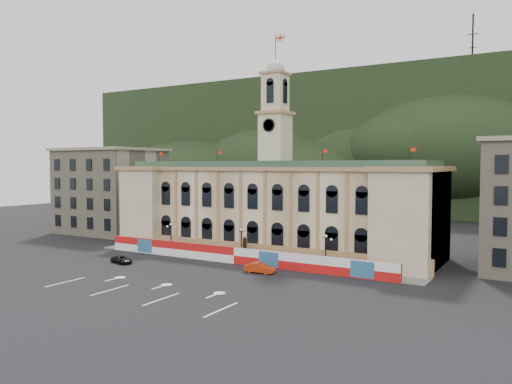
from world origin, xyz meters
The scene contains 13 objects.
ground centered at (0.00, 0.00, 0.00)m, with size 260.00×260.00×0.00m, color black.
lane_markings centered at (0.00, -5.00, 0.00)m, with size 26.00×10.00×0.02m, color white, non-canonical shape.
hill_ridge centered at (0.03, 121.99, 19.48)m, with size 230.00×80.00×64.00m.
city_hall centered at (0.00, 27.63, 7.85)m, with size 56.20×17.60×37.10m.
side_building_left centered at (-43.00, 30.93, 9.33)m, with size 21.00×17.00×18.60m.
hoarding_fence centered at (0.06, 15.07, 1.25)m, with size 50.00×0.44×2.50m.
pavement centered at (0.00, 17.75, 0.08)m, with size 56.00×5.50×0.16m, color slate.
statue centered at (0.00, 18.00, 1.19)m, with size 1.40×1.40×3.72m.
lamp_left centered at (-14.00, 17.00, 3.07)m, with size 1.96×0.44×5.15m.
lamp_center centered at (0.00, 17.00, 3.07)m, with size 1.96×0.44×5.15m.
lamp_right centered at (14.00, 17.00, 3.07)m, with size 1.96×0.44×5.15m.
red_sedan centered at (6.60, 11.28, 0.72)m, with size 4.48×1.93×1.44m, color red.
black_suv centered at (-14.92, 6.59, 0.56)m, with size 4.39×2.88×1.12m, color black.
Camera 1 is at (40.72, -47.72, 14.82)m, focal length 35.00 mm.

